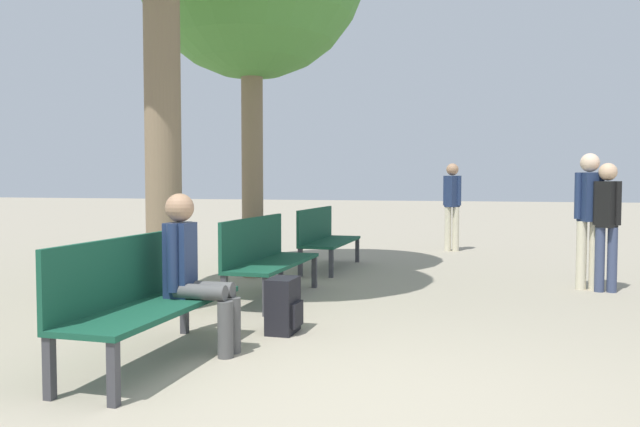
{
  "coord_description": "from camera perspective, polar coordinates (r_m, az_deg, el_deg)",
  "views": [
    {
      "loc": [
        0.82,
        -3.66,
        1.35
      ],
      "look_at": [
        -1.76,
        5.64,
        0.86
      ],
      "focal_mm": 35.0,
      "sensor_mm": 36.0,
      "label": 1
    }
  ],
  "objects": [
    {
      "name": "ground_plane",
      "position": [
        3.99,
        2.78,
        -16.88
      ],
      "size": [
        80.0,
        80.0,
        0.0
      ],
      "primitive_type": "plane",
      "color": "gray"
    },
    {
      "name": "bench_row_0",
      "position": [
        4.87,
        -15.97,
        -6.96
      ],
      "size": [
        0.54,
        1.84,
        0.94
      ],
      "color": "#144733",
      "rests_on": "ground_plane"
    },
    {
      "name": "bench_row_1",
      "position": [
        7.2,
        -5.06,
        -3.67
      ],
      "size": [
        0.54,
        1.84,
        0.94
      ],
      "color": "#144733",
      "rests_on": "ground_plane"
    },
    {
      "name": "bench_row_2",
      "position": [
        9.67,
        0.38,
        -1.97
      ],
      "size": [
        0.54,
        1.84,
        0.94
      ],
      "color": "#144733",
      "rests_on": "ground_plane"
    },
    {
      "name": "person_seated",
      "position": [
        5.02,
        -11.51,
        -4.95
      ],
      "size": [
        0.59,
        0.33,
        1.26
      ],
      "color": "#4C4C4C",
      "rests_on": "ground_plane"
    },
    {
      "name": "backpack",
      "position": [
        5.63,
        -3.35,
        -8.42
      ],
      "size": [
        0.27,
        0.35,
        0.49
      ],
      "color": "black",
      "rests_on": "ground_plane"
    },
    {
      "name": "pedestrian_near",
      "position": [
        8.34,
        24.75,
        -0.41
      ],
      "size": [
        0.32,
        0.28,
        1.58
      ],
      "color": "#384260",
      "rests_on": "ground_plane"
    },
    {
      "name": "pedestrian_mid",
      "position": [
        12.35,
        11.98,
        1.13
      ],
      "size": [
        0.34,
        0.3,
        1.7
      ],
      "color": "beige",
      "rests_on": "ground_plane"
    },
    {
      "name": "pedestrian_far",
      "position": [
        8.43,
        23.37,
        0.14
      ],
      "size": [
        0.34,
        0.29,
        1.7
      ],
      "color": "beige",
      "rests_on": "ground_plane"
    }
  ]
}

